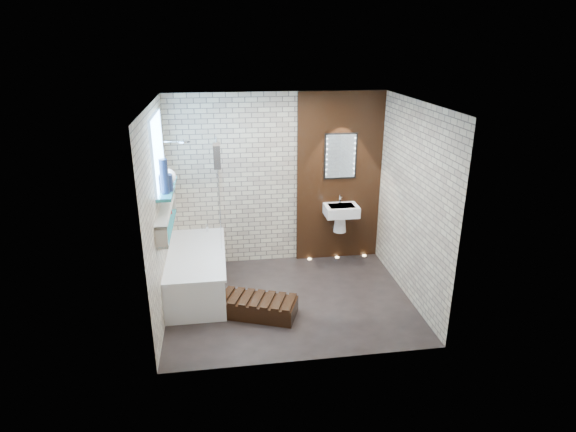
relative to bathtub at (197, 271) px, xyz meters
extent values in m
plane|color=black|center=(1.22, -0.45, -0.29)|extent=(3.20, 3.20, 0.00)
cube|color=#A0917F|center=(1.22, 0.85, 1.01)|extent=(3.20, 0.04, 2.60)
cube|color=#A0917F|center=(1.22, -1.75, 1.01)|extent=(3.20, 0.04, 2.60)
cube|color=#A0917F|center=(-0.38, -0.45, 1.01)|extent=(0.04, 2.60, 2.60)
cube|color=#A0917F|center=(2.82, -0.45, 1.01)|extent=(0.04, 2.60, 2.60)
plane|color=white|center=(1.22, -0.45, 2.31)|extent=(3.20, 3.20, 0.00)
cube|color=black|center=(2.17, 0.82, 1.01)|extent=(1.30, 0.06, 2.60)
cube|color=#7FADE0|center=(-0.36, -0.10, 1.71)|extent=(0.03, 1.00, 0.90)
cube|color=teal|center=(-0.29, -0.10, 1.24)|extent=(0.18, 1.00, 0.04)
cube|color=teal|center=(-0.31, -0.30, 0.79)|extent=(0.14, 1.30, 0.03)
cube|color=#B2A899|center=(-0.31, -0.30, 1.02)|extent=(0.14, 1.30, 0.03)
cube|color=#B2A899|center=(-0.31, -0.94, 0.91)|extent=(0.14, 0.03, 0.26)
cube|color=#B2A899|center=(-0.31, 0.33, 0.91)|extent=(0.14, 0.03, 0.26)
cube|color=white|center=(0.00, 0.00, -0.02)|extent=(0.75, 1.70, 0.55)
cube|color=white|center=(0.00, 0.00, 0.27)|extent=(0.79, 1.74, 0.03)
cylinder|color=silver|center=(0.15, 0.73, 0.35)|extent=(0.04, 0.04, 0.12)
cube|color=white|center=(0.35, 0.44, 0.99)|extent=(0.01, 0.78, 1.40)
cube|color=black|center=(0.35, 0.22, 1.56)|extent=(0.09, 0.24, 0.31)
cylinder|color=silver|center=(-0.08, 0.50, 1.71)|extent=(0.18, 0.18, 0.02)
cube|color=white|center=(2.17, 0.61, 0.56)|extent=(0.50, 0.36, 0.16)
cone|color=white|center=(2.17, 0.66, 0.34)|extent=(0.20, 0.20, 0.28)
cylinder|color=silver|center=(2.17, 0.71, 0.71)|extent=(0.03, 0.03, 0.14)
cube|color=black|center=(2.17, 0.78, 1.36)|extent=(0.50, 0.02, 0.70)
cube|color=silver|center=(2.17, 0.77, 1.36)|extent=(0.45, 0.01, 0.65)
cube|color=black|center=(0.77, -0.75, -0.18)|extent=(1.06, 0.75, 0.21)
cylinder|color=maroon|center=(-0.31, -0.72, 0.87)|extent=(0.05, 0.05, 0.13)
cylinder|color=maroon|center=(-0.31, 0.15, 0.88)|extent=(0.06, 0.06, 0.14)
sphere|color=white|center=(-0.28, 0.00, 1.36)|extent=(0.21, 0.21, 0.21)
cylinder|color=#16213D|center=(-0.28, -0.38, 1.47)|extent=(0.10, 0.10, 0.42)
cylinder|color=#16213D|center=(-0.28, -0.28, 1.36)|extent=(0.17, 0.17, 0.21)
cylinder|color=#FFD899|center=(1.72, 0.75, -0.29)|extent=(0.06, 0.06, 0.01)
cylinder|color=#FFD899|center=(2.17, 0.75, -0.29)|extent=(0.06, 0.06, 0.01)
cylinder|color=#FFD899|center=(2.62, 0.75, -0.29)|extent=(0.06, 0.06, 0.01)
camera|label=1|loc=(0.38, -6.05, 3.03)|focal=30.02mm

